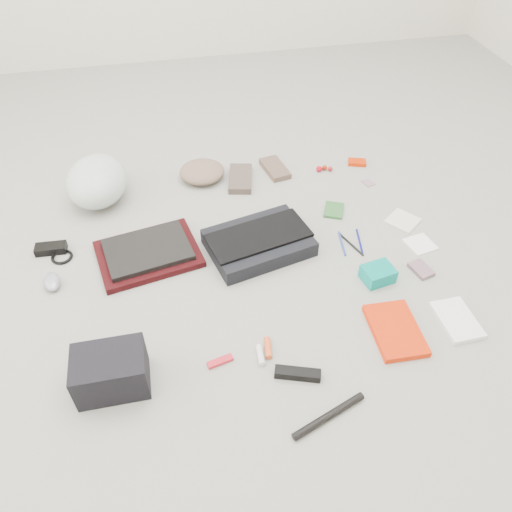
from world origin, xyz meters
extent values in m
plane|color=gray|center=(0.00, 0.00, 0.00)|extent=(4.00, 4.00, 0.00)
cube|color=black|center=(0.03, 0.09, 0.03)|extent=(0.44, 0.35, 0.06)
cube|color=black|center=(0.03, 0.09, 0.07)|extent=(0.42, 0.26, 0.01)
cube|color=black|center=(-0.40, 0.14, 0.01)|extent=(0.43, 0.35, 0.03)
cube|color=black|center=(-0.40, 0.14, 0.04)|extent=(0.35, 0.29, 0.02)
ellipsoid|color=silver|center=(-0.58, 0.55, 0.10)|extent=(0.30, 0.35, 0.19)
ellipsoid|color=#7C6251|center=(-0.12, 0.61, 0.04)|extent=(0.23, 0.22, 0.07)
cube|color=brown|center=(0.05, 0.55, 0.02)|extent=(0.14, 0.22, 0.03)
cube|color=brown|center=(0.22, 0.60, 0.01)|extent=(0.12, 0.19, 0.03)
cube|color=black|center=(-0.77, 0.25, 0.02)|extent=(0.12, 0.06, 0.03)
torus|color=black|center=(-0.73, 0.20, 0.01)|extent=(0.09, 0.09, 0.01)
ellipsoid|color=#8F91A3|center=(-0.75, 0.06, 0.02)|extent=(0.08, 0.11, 0.04)
cube|color=black|center=(-0.53, -0.42, 0.07)|extent=(0.22, 0.15, 0.14)
cube|color=red|center=(-0.20, -0.41, 0.01)|extent=(0.09, 0.04, 0.01)
cylinder|color=silver|center=(-0.07, -0.41, 0.01)|extent=(0.02, 0.07, 0.02)
cylinder|color=#DB4F23|center=(-0.04, -0.39, 0.01)|extent=(0.03, 0.08, 0.02)
cube|color=black|center=(0.02, -0.51, 0.01)|extent=(0.15, 0.08, 0.03)
cylinder|color=black|center=(0.07, -0.66, 0.01)|extent=(0.24, 0.11, 0.02)
cube|color=#F12B05|center=(0.39, -0.41, 0.01)|extent=(0.16, 0.24, 0.02)
cube|color=white|center=(0.61, -0.41, 0.01)|extent=(0.12, 0.18, 0.02)
cube|color=#2A5C2B|center=(0.40, 0.25, 0.01)|extent=(0.12, 0.13, 0.01)
cylinder|color=#2240A1|center=(0.36, 0.05, 0.00)|extent=(0.03, 0.14, 0.01)
cylinder|color=black|center=(0.40, 0.03, 0.00)|extent=(0.06, 0.14, 0.01)
cylinder|color=navy|center=(0.44, 0.04, 0.00)|extent=(0.04, 0.14, 0.01)
cube|color=#019286|center=(0.42, -0.17, 0.03)|extent=(0.13, 0.11, 0.06)
cube|color=gray|center=(0.60, -0.16, 0.01)|extent=(0.08, 0.10, 0.02)
cube|color=silver|center=(0.66, 0.13, 0.00)|extent=(0.16, 0.16, 0.01)
cube|color=white|center=(0.67, -0.02, 0.00)|extent=(0.12, 0.12, 0.01)
sphere|color=red|center=(0.42, 0.55, 0.01)|extent=(0.03, 0.03, 0.03)
sphere|color=#AB1C02|center=(0.45, 0.56, 0.01)|extent=(0.03, 0.03, 0.02)
sphere|color=maroon|center=(0.48, 0.55, 0.01)|extent=(0.03, 0.03, 0.02)
cube|color=red|center=(0.62, 0.58, 0.01)|extent=(0.10, 0.08, 0.02)
cube|color=gray|center=(0.62, 0.42, 0.00)|extent=(0.06, 0.07, 0.00)
camera|label=1|loc=(-0.28, -1.32, 1.35)|focal=35.00mm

